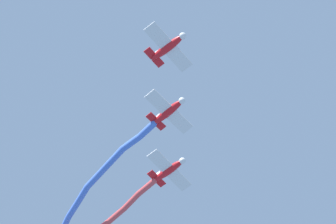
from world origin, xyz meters
TOP-DOWN VIEW (x-y plane):
  - airplane_lead at (-1.08, -4.80)m, footprint 6.78×5.74m
  - airplane_left_wing at (-9.91, -5.40)m, footprint 6.62×5.84m
  - smoke_trail_left_wing at (-20.02, -15.22)m, footprint 18.88×15.34m
  - airplane_right_wing at (-18.76, -5.99)m, footprint 6.76×5.76m

SIDE VIEW (x-z plane):
  - airplane_lead at x=-1.08m, z-range 85.96..87.77m
  - airplane_left_wing at x=-9.91m, z-range 86.21..88.02m
  - airplane_right_wing at x=-18.76m, z-range 86.46..88.27m
  - smoke_trail_left_wing at x=-20.02m, z-range 86.64..90.43m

